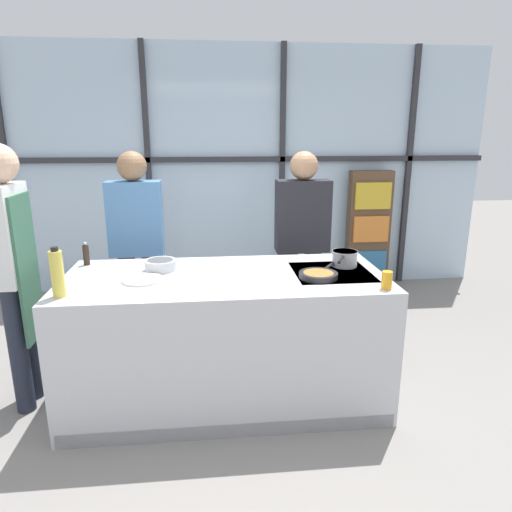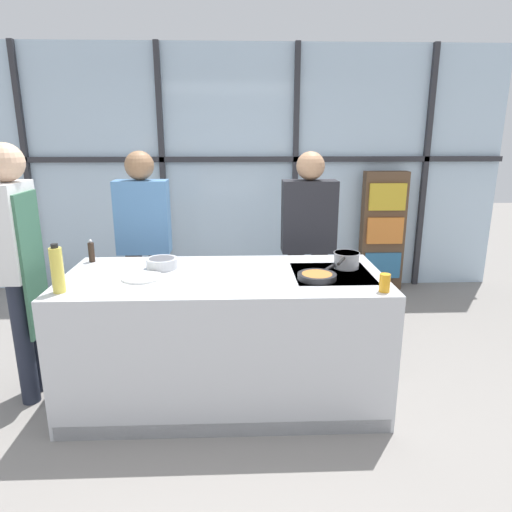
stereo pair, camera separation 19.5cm
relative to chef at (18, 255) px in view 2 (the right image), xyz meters
The scene contains 14 objects.
ground_plane 1.73m from the chef, ahead, with size 18.00×18.00×0.00m, color gray.
back_window_wall 2.80m from the chef, 60.37° to the left, with size 6.40×0.10×2.80m.
bookshelf 3.90m from the chef, 35.00° to the left, with size 0.50×0.19×1.41m.
demo_island 1.50m from the chef, ahead, with size 2.15×0.95×0.92m.
chef is the anchor object (origin of this frame).
spectator_far_left 1.05m from the chef, 50.09° to the left, with size 0.44×0.24×1.70m.
spectator_center_left 2.22m from the chef, 21.17° to the left, with size 0.46×0.24×1.69m.
frying_pan 2.00m from the chef, ahead, with size 0.32×0.40×0.04m.
saucepan 2.23m from the chef, ahead, with size 0.21×0.32×0.11m.
white_plate 0.86m from the chef, ahead, with size 0.26×0.26×0.01m, color white.
mixing_bowl 0.94m from the chef, ahead, with size 0.22×0.22×0.07m.
oil_bottle 0.55m from the chef, 43.34° to the right, with size 0.07×0.07×0.30m.
pepper_grinder 0.49m from the chef, 36.81° to the left, with size 0.04×0.04×0.17m.
juice_glass_near 2.39m from the chef, 10.61° to the right, with size 0.07×0.07×0.11m, color orange.
Camera 2 is at (0.10, -2.93, 1.85)m, focal length 32.00 mm.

